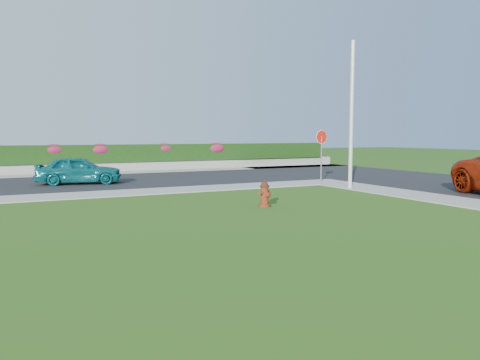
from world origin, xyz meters
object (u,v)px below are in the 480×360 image
utility_pole (351,116)px  stop_sign (321,143)px  sedan_teal (79,170)px  fire_hydrant (265,194)px

utility_pole → stop_sign: (0.60, 2.89, -1.21)m
sedan_teal → utility_pole: bearing=-112.3°
fire_hydrant → stop_sign: stop_sign is taller
fire_hydrant → utility_pole: size_ratio=0.14×
sedan_teal → stop_sign: size_ratio=1.49×
fire_hydrant → sedan_teal: bearing=96.9°
sedan_teal → stop_sign: 11.57m
sedan_teal → utility_pole: (10.16, -6.96, 2.43)m
fire_hydrant → utility_pole: (5.78, 2.77, 2.70)m
stop_sign → utility_pole: bearing=-83.3°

